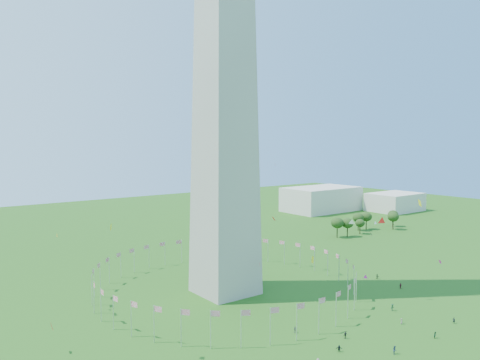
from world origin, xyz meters
TOP-DOWN VIEW (x-y plane):
  - ground at (0.00, 0.00)m, footprint 600.00×600.00m
  - washington_monument at (0.00, 50.00)m, footprint 16.80×16.80m
  - flag_ring at (-0.00, 50.00)m, footprint 80.24×80.24m
  - gov_building_east_a at (150.00, 150.00)m, footprint 50.00×30.00m
  - gov_building_east_b at (190.00, 120.00)m, footprint 35.00×25.00m
  - crowd at (10.46, 0.56)m, footprint 107.82×65.78m
  - kites_aloft at (14.15, 23.03)m, footprint 127.34×78.63m
  - tree_line_east at (113.94, 85.24)m, footprint 53.13×15.32m

SIDE VIEW (x-z plane):
  - ground at x=0.00m, z-range 0.00..0.00m
  - crowd at x=10.46m, z-range -0.11..1.84m
  - flag_ring at x=0.00m, z-range 0.00..9.00m
  - tree_line_east at x=113.94m, z-range -0.33..9.42m
  - gov_building_east_b at x=190.00m, z-range 0.00..12.00m
  - gov_building_east_a at x=150.00m, z-range 0.00..16.00m
  - kites_aloft at x=14.15m, z-range 0.89..37.40m
  - washington_monument at x=0.00m, z-range 0.00..169.00m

